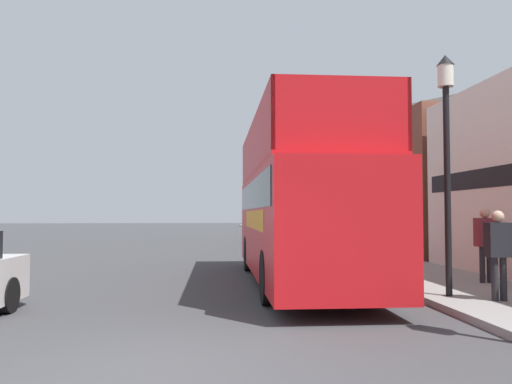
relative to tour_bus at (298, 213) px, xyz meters
name	(u,v)px	position (x,y,z in m)	size (l,w,h in m)	color
ground_plane	(194,248)	(-3.17, 13.88, -1.84)	(144.00, 144.00, 0.00)	#3D3D3F
sidewalk	(333,250)	(3.61, 10.88, -1.77)	(3.24, 108.00, 0.14)	gray
brick_terrace_rear	(387,176)	(8.24, 16.03, 2.24)	(6.00, 23.72, 8.15)	brown
tour_bus	(298,213)	(0.00, 0.00, 0.00)	(2.56, 9.89, 4.18)	red
parked_car_ahead_of_bus	(288,242)	(0.87, 7.30, -1.19)	(1.92, 4.35, 1.37)	maroon
pedestrian_second	(498,246)	(3.26, -3.74, -0.65)	(0.46, 0.25, 1.74)	#232328
pedestrian_third	(485,238)	(4.40, -1.30, -0.60)	(0.48, 0.26, 1.82)	#232328
lamp_post_nearest	(446,130)	(2.58, -3.10, 1.72)	(0.35, 0.35, 4.98)	black
lamp_post_second	(339,164)	(2.43, 5.06, 1.83)	(0.35, 0.35, 5.16)	black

